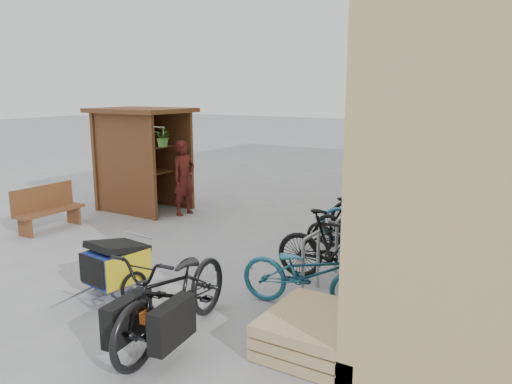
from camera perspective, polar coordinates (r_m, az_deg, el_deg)
The scene contains 17 objects.
ground at distance 8.40m, azimuth -8.32°, elevation -8.13°, with size 80.00×80.00×0.00m, color #9B9B9E.
kiosk at distance 12.01m, azimuth -13.20°, elevation 5.28°, with size 2.49×1.65×2.40m.
bike_rack at distance 9.21m, azimuth 12.60°, elevation -3.15°, with size 0.05×5.35×0.86m.
pallet_stack at distance 5.74m, azimuth 6.66°, elevation -15.56°, with size 1.00×1.20×0.40m.
bench at distance 11.01m, azimuth -22.75°, elevation -1.65°, with size 0.45×1.44×0.91m.
shopping_carts at distance 13.07m, azimuth 21.53°, elevation 0.95°, with size 0.55×1.86×0.99m.
child_trailer at distance 7.28m, azimuth -15.75°, elevation -7.87°, with size 0.86×1.40×0.81m.
cargo_bike at distance 5.81m, azimuth -9.31°, elevation -11.40°, with size 1.01×2.26×1.15m.
person_kiosk at distance 11.44m, azimuth -8.23°, elevation 1.61°, with size 0.62×0.41×1.70m, color maroon.
bike_0 at distance 6.58m, azimuth 5.96°, elevation -9.24°, with size 0.65×1.85×0.97m, color #1C5772.
bike_1 at distance 7.43m, azimuth 9.13°, elevation -6.32°, with size 0.52×1.84×1.10m, color black.
bike_2 at distance 8.48m, azimuth 10.31°, elevation -4.93°, with size 0.57×1.65×0.86m, color black.
bike_3 at distance 8.94m, azimuth 11.20°, elevation -3.81°, with size 0.45×1.58×0.95m, color black.
bike_4 at distance 9.53m, azimuth 13.16°, elevation -2.77°, with size 0.66×1.90×1.00m, color #1C5772.
bike_5 at distance 9.98m, azimuth 13.45°, elevation -2.02°, with size 0.49×1.73×1.04m, color black.
bike_6 at distance 10.88m, azimuth 14.93°, elevation -1.39°, with size 0.58×1.68×0.88m, color #B7B7BC.
bike_7 at distance 11.04m, azimuth 16.19°, elevation -0.80°, with size 0.50×1.76×1.06m, color silver.
Camera 1 is at (5.07, -6.07, 2.83)m, focal length 35.00 mm.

